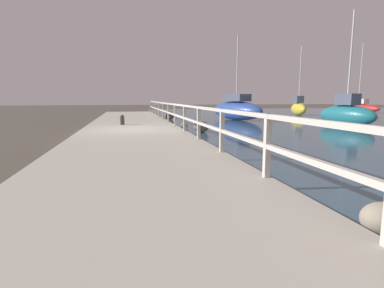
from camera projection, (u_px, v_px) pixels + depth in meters
ground_plane at (132, 134)px, 13.17m from camera, size 120.00×120.00×0.00m
dock_walkway at (132, 132)px, 13.16m from camera, size 4.41×36.00×0.23m
railing at (179, 112)px, 13.47m from camera, size 0.10×32.50×1.09m
boulder_near_dock at (384, 220)px, 3.42m from camera, size 0.53×0.48×0.40m
boulder_mid_strip at (184, 125)px, 15.87m from camera, size 0.38×0.35×0.29m
boulder_downstream at (201, 127)px, 13.83m from camera, size 0.72×0.65×0.54m
boulder_water_edge at (169, 115)px, 22.39m from camera, size 0.80×0.72×0.60m
mooring_bollard at (122, 120)px, 15.36m from camera, size 0.22×0.22×0.51m
sailboat_teal at (346, 114)px, 16.87m from camera, size 1.83×3.74×6.27m
sailboat_blue at (236, 109)px, 21.71m from camera, size 3.07×5.52×5.95m
sailboat_yellow at (298, 108)px, 28.24m from camera, size 1.71×3.53×6.28m
sailboat_red at (358, 107)px, 32.73m from camera, size 1.40×5.59×7.34m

